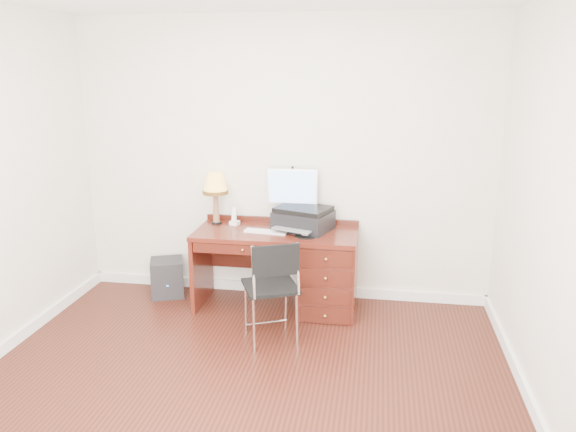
% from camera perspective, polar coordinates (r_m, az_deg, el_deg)
% --- Properties ---
extents(ground, '(4.00, 4.00, 0.00)m').
position_cam_1_polar(ground, '(4.25, -4.77, -16.77)').
color(ground, black).
rests_on(ground, ground).
extents(room_shell, '(4.00, 4.00, 4.00)m').
position_cam_1_polar(room_shell, '(4.76, -2.91, -12.32)').
color(room_shell, silver).
rests_on(room_shell, ground).
extents(desk, '(1.50, 0.67, 0.75)m').
position_cam_1_polar(desk, '(5.26, 2.27, -5.23)').
color(desk, '#531A11').
rests_on(desk, ground).
extents(monitor, '(0.48, 0.16, 0.55)m').
position_cam_1_polar(monitor, '(5.32, 0.45, 2.68)').
color(monitor, silver).
rests_on(monitor, desk).
extents(keyboard, '(0.41, 0.15, 0.02)m').
position_cam_1_polar(keyboard, '(5.16, -2.25, -1.59)').
color(keyboard, white).
rests_on(keyboard, desk).
extents(mouse_pad, '(0.20, 0.20, 0.04)m').
position_cam_1_polar(mouse_pad, '(5.04, 1.83, -1.95)').
color(mouse_pad, black).
rests_on(mouse_pad, desk).
extents(printer, '(0.59, 0.52, 0.22)m').
position_cam_1_polar(printer, '(5.22, 1.56, -0.25)').
color(printer, black).
rests_on(printer, desk).
extents(leg_lamp, '(0.24, 0.24, 0.50)m').
position_cam_1_polar(leg_lamp, '(5.40, -7.39, 3.00)').
color(leg_lamp, black).
rests_on(leg_lamp, desk).
extents(phone, '(0.09, 0.09, 0.17)m').
position_cam_1_polar(phone, '(5.42, -5.45, -0.35)').
color(phone, white).
rests_on(phone, desk).
extents(pen_cup, '(0.07, 0.07, 0.09)m').
position_cam_1_polar(pen_cup, '(5.23, 3.03, -0.93)').
color(pen_cup, black).
rests_on(pen_cup, desk).
extents(chair, '(0.55, 0.57, 0.89)m').
position_cam_1_polar(chair, '(4.58, -1.97, -6.67)').
color(chair, black).
rests_on(chair, ground).
extents(equipment_box, '(0.40, 0.40, 0.37)m').
position_cam_1_polar(equipment_box, '(5.77, -12.16, -6.12)').
color(equipment_box, black).
rests_on(equipment_box, ground).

